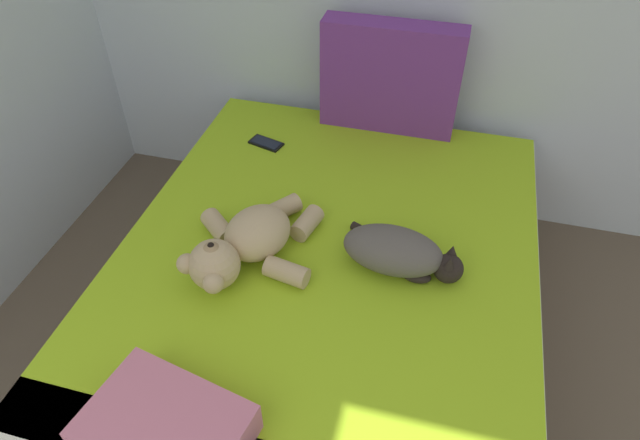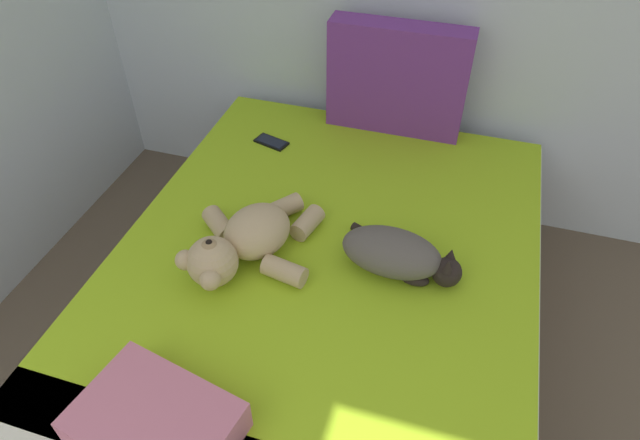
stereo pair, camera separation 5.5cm
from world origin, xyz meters
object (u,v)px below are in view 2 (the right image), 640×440
bed (322,308)px  cat (397,254)px  throw_pillow (156,424)px  patterned_cushion (397,79)px  cell_phone (271,142)px  teddy_bear (245,241)px

bed → cat: 0.42m
cat → throw_pillow: 0.90m
patterned_cushion → cell_phone: size_ratio=3.71×
cat → throw_pillow: (-0.48, -0.76, -0.02)m
bed → patterned_cushion: 1.04m
bed → teddy_bear: teddy_bear is taller
bed → throw_pillow: 0.83m
cell_phone → throw_pillow: throw_pillow is taller
patterned_cushion → cat: (0.19, -0.87, -0.17)m
patterned_cushion → teddy_bear: 1.03m
patterned_cushion → teddy_bear: (-0.32, -0.97, -0.16)m
patterned_cushion → teddy_bear: bearing=-108.3°
cell_phone → throw_pillow: (0.20, -1.35, 0.05)m
cell_phone → bed: bearing=-55.6°
bed → cat: size_ratio=4.76×
teddy_bear → throw_pillow: bearing=-87.4°
teddy_bear → throw_pillow: (0.03, -0.67, -0.02)m
patterned_cushion → throw_pillow: patterned_cushion is taller
teddy_bear → cell_phone: 0.71m
bed → teddy_bear: (-0.26, -0.07, 0.35)m
bed → cat: cat is taller
cat → cell_phone: cat is taller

